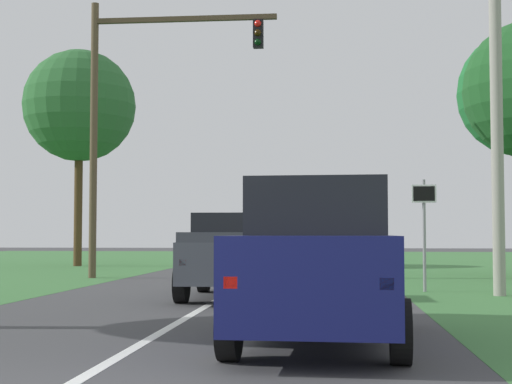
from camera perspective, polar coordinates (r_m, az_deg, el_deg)
ground_plane at (r=16.72m, az=-2.89°, el=-7.97°), size 120.00×120.00×0.00m
red_suv_near at (r=10.16m, az=4.81°, el=-4.98°), size 2.26×4.95×2.09m
pickup_truck_lead at (r=17.16m, az=-1.24°, el=-4.64°), size 2.39×4.87×1.86m
traffic_light at (r=25.39m, az=-8.94°, el=6.67°), size 6.08×0.40×8.95m
keep_moving_sign at (r=19.38m, az=12.32°, el=-2.04°), size 0.60×0.09×2.76m
utility_pole_right at (r=18.89m, az=17.32°, el=7.82°), size 0.28×0.28×9.91m
extra_tree_1 at (r=35.31m, az=-12.91°, el=6.20°), size 4.96×4.96×9.58m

